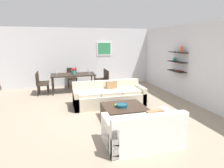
{
  "coord_description": "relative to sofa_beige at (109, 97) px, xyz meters",
  "views": [
    {
      "loc": [
        -1.39,
        -5.63,
        2.13
      ],
      "look_at": [
        0.22,
        0.2,
        0.75
      ],
      "focal_mm": 30.7,
      "sensor_mm": 36.0,
      "label": 1
    }
  ],
  "objects": [
    {
      "name": "centerpiece_vase",
      "position": [
        -0.97,
        2.09,
        0.61
      ],
      "size": [
        0.16,
        0.16,
        0.29
      ],
      "color": "teal",
      "rests_on": "dining_table"
    },
    {
      "name": "decorative_bowl",
      "position": [
        0.01,
        -1.32,
        0.13
      ],
      "size": [
        0.31,
        0.31,
        0.08
      ],
      "color": "navy",
      "rests_on": "coffee_table"
    },
    {
      "name": "dining_chair_head",
      "position": [
        -1.0,
        2.96,
        0.21
      ],
      "size": [
        0.44,
        0.44,
        0.88
      ],
      "color": "black",
      "rests_on": "ground"
    },
    {
      "name": "back_wall_unit",
      "position": [
        0.15,
        3.19,
        1.06
      ],
      "size": [
        8.4,
        0.09,
        2.7
      ],
      "color": "silver",
      "rests_on": "ground"
    },
    {
      "name": "wine_glass_head",
      "position": [
        -1.0,
        2.49,
        0.57
      ],
      "size": [
        0.07,
        0.07,
        0.16
      ],
      "color": "silver",
      "rests_on": "dining_table"
    },
    {
      "name": "wine_glass_right_far",
      "position": [
        -0.33,
        2.21,
        0.59
      ],
      "size": [
        0.08,
        0.08,
        0.18
      ],
      "color": "silver",
      "rests_on": "dining_table"
    },
    {
      "name": "dining_table",
      "position": [
        -1.0,
        2.09,
        0.39
      ],
      "size": [
        1.81,
        0.91,
        0.75
      ],
      "color": "black",
      "rests_on": "ground"
    },
    {
      "name": "apple_on_coffee_table",
      "position": [
        -0.14,
        -1.28,
        0.13
      ],
      "size": [
        0.09,
        0.09,
        0.09
      ],
      "primitive_type": "sphere",
      "color": "#669E2D",
      "rests_on": "coffee_table"
    },
    {
      "name": "coffee_table",
      "position": [
        0.1,
        -1.27,
        -0.1
      ],
      "size": [
        1.12,
        1.02,
        0.38
      ],
      "color": "#38281E",
      "rests_on": "ground"
    },
    {
      "name": "loveseat_white",
      "position": [
        0.05,
        -2.61,
        0.0
      ],
      "size": [
        1.55,
        0.9,
        0.78
      ],
      "color": "white",
      "rests_on": "ground"
    },
    {
      "name": "wine_glass_left_near",
      "position": [
        -1.68,
        1.98,
        0.57
      ],
      "size": [
        0.07,
        0.07,
        0.15
      ],
      "color": "silver",
      "rests_on": "dining_table"
    },
    {
      "name": "dining_chair_right_near",
      "position": [
        0.31,
        1.89,
        0.21
      ],
      "size": [
        0.44,
        0.44,
        0.88
      ],
      "color": "black",
      "rests_on": "ground"
    },
    {
      "name": "ground_plane",
      "position": [
        -0.15,
        -0.34,
        -0.29
      ],
      "size": [
        18.0,
        18.0,
        0.0
      ],
      "primitive_type": "plane",
      "color": "gray"
    },
    {
      "name": "wine_glass_right_near",
      "position": [
        -0.33,
        1.98,
        0.57
      ],
      "size": [
        0.07,
        0.07,
        0.16
      ],
      "color": "silver",
      "rests_on": "dining_table"
    },
    {
      "name": "dining_chair_right_far",
      "position": [
        0.31,
        2.3,
        0.21
      ],
      "size": [
        0.44,
        0.44,
        0.88
      ],
      "color": "black",
      "rests_on": "ground"
    },
    {
      "name": "dining_chair_left_far",
      "position": [
        -2.31,
        2.3,
        0.21
      ],
      "size": [
        0.44,
        0.44,
        0.88
      ],
      "color": "black",
      "rests_on": "ground"
    },
    {
      "name": "sofa_beige",
      "position": [
        0.0,
        0.0,
        0.0
      ],
      "size": [
        2.34,
        0.9,
        0.78
      ],
      "color": "beige",
      "rests_on": "ground"
    },
    {
      "name": "right_wall_shelf_unit",
      "position": [
        2.88,
        0.26,
        1.06
      ],
      "size": [
        0.34,
        8.2,
        2.7
      ],
      "color": "silver",
      "rests_on": "ground"
    },
    {
      "name": "dining_chair_left_near",
      "position": [
        -2.31,
        1.89,
        0.21
      ],
      "size": [
        0.44,
        0.44,
        0.88
      ],
      "color": "black",
      "rests_on": "ground"
    }
  ]
}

